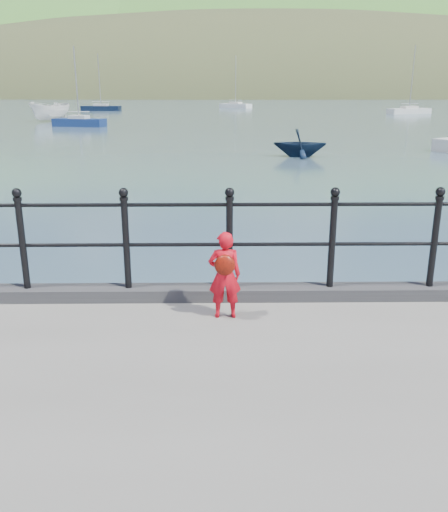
{
  "coord_description": "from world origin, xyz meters",
  "views": [
    {
      "loc": [
        0.45,
        -6.21,
        3.43
      ],
      "look_at": [
        0.54,
        -0.2,
        1.55
      ],
      "focal_mm": 38.0,
      "sensor_mm": 36.0,
      "label": 1
    }
  ],
  "objects_px": {
    "launch_white": "(50,112)",
    "sailboat_left": "(101,108)",
    "sailboat_far": "(409,111)",
    "sailboat_deep": "(235,106)",
    "sailboat_port": "(79,123)",
    "railing": "(178,232)",
    "child": "(225,274)",
    "launch_navy": "(300,143)"
  },
  "relations": [
    {
      "from": "child",
      "to": "launch_white",
      "type": "distance_m",
      "value": 55.02
    },
    {
      "from": "sailboat_deep",
      "to": "launch_navy",
      "type": "bearing_deg",
      "value": -49.05
    },
    {
      "from": "railing",
      "to": "sailboat_port",
      "type": "bearing_deg",
      "value": 105.05
    },
    {
      "from": "railing",
      "to": "child",
      "type": "relative_size",
      "value": 18.66
    },
    {
      "from": "launch_white",
      "to": "sailboat_far",
      "type": "relative_size",
      "value": 0.59
    },
    {
      "from": "railing",
      "to": "launch_navy",
      "type": "height_order",
      "value": "railing"
    },
    {
      "from": "railing",
      "to": "sailboat_port",
      "type": "height_order",
      "value": "sailboat_port"
    },
    {
      "from": "railing",
      "to": "sailboat_left",
      "type": "xyz_separation_m",
      "value": [
        -16.79,
        78.13,
        -1.49
      ]
    },
    {
      "from": "sailboat_deep",
      "to": "sailboat_left",
      "type": "bearing_deg",
      "value": -113.36
    },
    {
      "from": "sailboat_deep",
      "to": "sailboat_far",
      "type": "height_order",
      "value": "sailboat_far"
    },
    {
      "from": "sailboat_left",
      "to": "sailboat_far",
      "type": "bearing_deg",
      "value": -8.54
    },
    {
      "from": "railing",
      "to": "sailboat_port",
      "type": "distance_m",
      "value": 45.74
    },
    {
      "from": "child",
      "to": "launch_white",
      "type": "height_order",
      "value": "launch_white"
    },
    {
      "from": "launch_white",
      "to": "sailboat_far",
      "type": "distance_m",
      "value": 45.48
    },
    {
      "from": "railing",
      "to": "launch_navy",
      "type": "bearing_deg",
      "value": 77.84
    },
    {
      "from": "sailboat_deep",
      "to": "sailboat_far",
      "type": "xyz_separation_m",
      "value": [
        22.28,
        -20.75,
        0.0
      ]
    },
    {
      "from": "child",
      "to": "sailboat_far",
      "type": "distance_m",
      "value": 72.77
    },
    {
      "from": "sailboat_port",
      "to": "sailboat_far",
      "type": "bearing_deg",
      "value": 46.8
    },
    {
      "from": "launch_white",
      "to": "sailboat_far",
      "type": "xyz_separation_m",
      "value": [
        42.61,
        15.89,
        -0.65
      ]
    },
    {
      "from": "railing",
      "to": "sailboat_left",
      "type": "height_order",
      "value": "sailboat_left"
    },
    {
      "from": "sailboat_left",
      "to": "sailboat_deep",
      "type": "bearing_deg",
      "value": 31.81
    },
    {
      "from": "child",
      "to": "sailboat_far",
      "type": "relative_size",
      "value": 0.11
    },
    {
      "from": "launch_navy",
      "to": "sailboat_far",
      "type": "bearing_deg",
      "value": -18.53
    },
    {
      "from": "railing",
      "to": "sailboat_left",
      "type": "relative_size",
      "value": 2.2
    },
    {
      "from": "launch_white",
      "to": "sailboat_left",
      "type": "bearing_deg",
      "value": 120.99
    },
    {
      "from": "sailboat_left",
      "to": "sailboat_port",
      "type": "bearing_deg",
      "value": -76.5
    },
    {
      "from": "sailboat_left",
      "to": "sailboat_far",
      "type": "xyz_separation_m",
      "value": [
        42.78,
        -10.5,
        0.0
      ]
    },
    {
      "from": "sailboat_deep",
      "to": "sailboat_port",
      "type": "xyz_separation_m",
      "value": [
        -15.58,
        -44.23,
        -0.0
      ]
    },
    {
      "from": "launch_white",
      "to": "sailboat_left",
      "type": "height_order",
      "value": "sailboat_left"
    },
    {
      "from": "launch_navy",
      "to": "sailboat_port",
      "type": "distance_m",
      "value": 27.79
    },
    {
      "from": "launch_white",
      "to": "railing",
      "type": "bearing_deg",
      "value": -41.59
    },
    {
      "from": "sailboat_far",
      "to": "child",
      "type": "bearing_deg",
      "value": -131.48
    },
    {
      "from": "child",
      "to": "launch_white",
      "type": "xyz_separation_m",
      "value": [
        -17.15,
        52.28,
        -0.5
      ]
    },
    {
      "from": "child",
      "to": "sailboat_far",
      "type": "height_order",
      "value": "sailboat_far"
    },
    {
      "from": "launch_white",
      "to": "sailboat_port",
      "type": "xyz_separation_m",
      "value": [
        4.74,
        -7.59,
        -0.65
      ]
    },
    {
      "from": "launch_navy",
      "to": "child",
      "type": "bearing_deg",
      "value": 175.85
    },
    {
      "from": "launch_white",
      "to": "launch_navy",
      "type": "bearing_deg",
      "value": -23.89
    },
    {
      "from": "sailboat_left",
      "to": "launch_white",
      "type": "bearing_deg",
      "value": -84.36
    },
    {
      "from": "sailboat_port",
      "to": "sailboat_far",
      "type": "height_order",
      "value": "sailboat_far"
    },
    {
      "from": "child",
      "to": "sailboat_port",
      "type": "xyz_separation_m",
      "value": [
        -12.41,
        44.69,
        -1.16
      ]
    },
    {
      "from": "railing",
      "to": "sailboat_deep",
      "type": "xyz_separation_m",
      "value": [
        3.71,
        88.37,
        -1.48
      ]
    },
    {
      "from": "launch_navy",
      "to": "sailboat_port",
      "type": "height_order",
      "value": "sailboat_port"
    }
  ]
}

